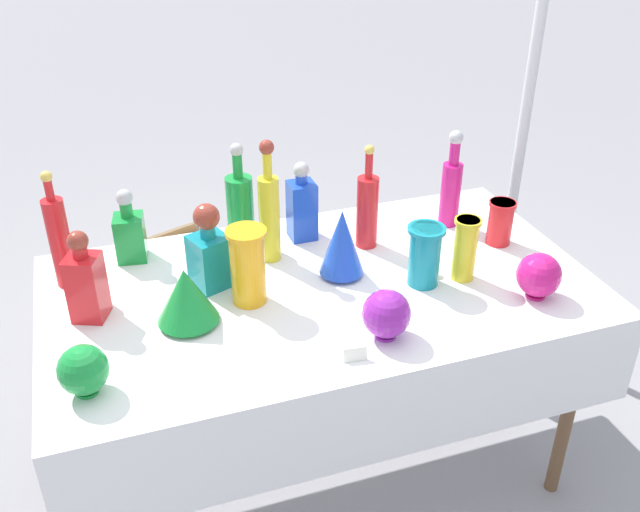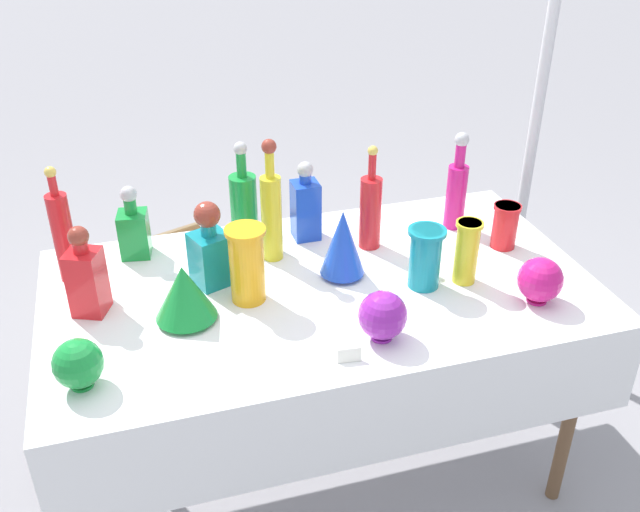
{
  "view_description": "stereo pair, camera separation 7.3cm",
  "coord_description": "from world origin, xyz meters",
  "px_view_note": "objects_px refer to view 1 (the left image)",
  "views": [
    {
      "loc": [
        -0.58,
        -1.7,
        1.92
      ],
      "look_at": [
        0.0,
        0.0,
        0.86
      ],
      "focal_mm": 40.0,
      "sensor_mm": 36.0,
      "label": 1
    },
    {
      "loc": [
        -0.51,
        -1.73,
        1.92
      ],
      "look_at": [
        0.0,
        0.0,
        0.86
      ],
      "focal_mm": 40.0,
      "sensor_mm": 36.0,
      "label": 2
    }
  ],
  "objects_px": {
    "square_decanter_2": "(209,251)",
    "round_bowl_2": "(386,314)",
    "tall_bottle_4": "(60,240)",
    "fluted_vase_1": "(186,296)",
    "square_decanter_1": "(130,232)",
    "slender_vase_0": "(248,264)",
    "tall_bottle_3": "(269,212)",
    "canopy_pole": "(529,88)",
    "tall_bottle_0": "(240,207)",
    "tall_bottle_2": "(451,187)",
    "slender_vase_3": "(465,247)",
    "tall_bottle_1": "(367,209)",
    "round_bowl_0": "(539,275)",
    "slender_vase_2": "(425,254)",
    "fluted_vase_0": "(342,242)",
    "round_bowl_1": "(83,370)",
    "cardboard_box_behind_left": "(165,291)",
    "square_decanter_3": "(302,206)",
    "slender_vase_1": "(500,221)",
    "square_decanter_0": "(86,282)"
  },
  "relations": [
    {
      "from": "slender_vase_0",
      "to": "cardboard_box_behind_left",
      "type": "xyz_separation_m",
      "value": [
        -0.16,
        1.08,
        -0.73
      ]
    },
    {
      "from": "square_decanter_1",
      "to": "fluted_vase_1",
      "type": "height_order",
      "value": "square_decanter_1"
    },
    {
      "from": "tall_bottle_3",
      "to": "fluted_vase_1",
      "type": "distance_m",
      "value": 0.41
    },
    {
      "from": "round_bowl_0",
      "to": "tall_bottle_1",
      "type": "bearing_deg",
      "value": 128.71
    },
    {
      "from": "tall_bottle_4",
      "to": "fluted_vase_1",
      "type": "bearing_deg",
      "value": -45.74
    },
    {
      "from": "round_bowl_2",
      "to": "square_decanter_2",
      "type": "bearing_deg",
      "value": 133.93
    },
    {
      "from": "square_decanter_1",
      "to": "round_bowl_0",
      "type": "xyz_separation_m",
      "value": [
        1.09,
        -0.6,
        -0.02
      ]
    },
    {
      "from": "tall_bottle_1",
      "to": "slender_vase_1",
      "type": "xyz_separation_m",
      "value": [
        0.42,
        -0.13,
        -0.05
      ]
    },
    {
      "from": "tall_bottle_3",
      "to": "slender_vase_0",
      "type": "distance_m",
      "value": 0.25
    },
    {
      "from": "tall_bottle_2",
      "to": "round_bowl_1",
      "type": "distance_m",
      "value": 1.34
    },
    {
      "from": "tall_bottle_0",
      "to": "slender_vase_0",
      "type": "distance_m",
      "value": 0.35
    },
    {
      "from": "tall_bottle_1",
      "to": "tall_bottle_4",
      "type": "bearing_deg",
      "value": 175.79
    },
    {
      "from": "tall_bottle_0",
      "to": "square_decanter_0",
      "type": "distance_m",
      "value": 0.57
    },
    {
      "from": "tall_bottle_1",
      "to": "square_decanter_2",
      "type": "distance_m",
      "value": 0.53
    },
    {
      "from": "square_decanter_3",
      "to": "slender_vase_1",
      "type": "height_order",
      "value": "square_decanter_3"
    },
    {
      "from": "tall_bottle_1",
      "to": "slender_vase_0",
      "type": "distance_m",
      "value": 0.48
    },
    {
      "from": "fluted_vase_0",
      "to": "tall_bottle_3",
      "type": "bearing_deg",
      "value": 137.09
    },
    {
      "from": "tall_bottle_3",
      "to": "round_bowl_1",
      "type": "height_order",
      "value": "tall_bottle_3"
    },
    {
      "from": "tall_bottle_2",
      "to": "slender_vase_0",
      "type": "distance_m",
      "value": 0.81
    },
    {
      "from": "square_decanter_1",
      "to": "canopy_pole",
      "type": "xyz_separation_m",
      "value": [
        1.53,
        0.19,
        0.26
      ]
    },
    {
      "from": "fluted_vase_0",
      "to": "canopy_pole",
      "type": "bearing_deg",
      "value": 27.94
    },
    {
      "from": "square_decanter_2",
      "to": "tall_bottle_3",
      "type": "bearing_deg",
      "value": 24.13
    },
    {
      "from": "slender_vase_1",
      "to": "round_bowl_2",
      "type": "xyz_separation_m",
      "value": [
        -0.56,
        -0.35,
        -0.01
      ]
    },
    {
      "from": "slender_vase_0",
      "to": "slender_vase_2",
      "type": "height_order",
      "value": "slender_vase_0"
    },
    {
      "from": "round_bowl_2",
      "to": "cardboard_box_behind_left",
      "type": "height_order",
      "value": "round_bowl_2"
    },
    {
      "from": "slender_vase_2",
      "to": "square_decanter_0",
      "type": "bearing_deg",
      "value": 171.58
    },
    {
      "from": "tall_bottle_0",
      "to": "slender_vase_0",
      "type": "height_order",
      "value": "tall_bottle_0"
    },
    {
      "from": "cardboard_box_behind_left",
      "to": "canopy_pole",
      "type": "height_order",
      "value": "canopy_pole"
    },
    {
      "from": "slender_vase_3",
      "to": "round_bowl_2",
      "type": "bearing_deg",
      "value": -149.74
    },
    {
      "from": "slender_vase_2",
      "to": "round_bowl_1",
      "type": "bearing_deg",
      "value": -169.42
    },
    {
      "from": "slender_vase_2",
      "to": "round_bowl_0",
      "type": "xyz_separation_m",
      "value": [
        0.28,
        -0.17,
        -0.03
      ]
    },
    {
      "from": "fluted_vase_0",
      "to": "round_bowl_0",
      "type": "height_order",
      "value": "fluted_vase_0"
    },
    {
      "from": "tall_bottle_2",
      "to": "tall_bottle_4",
      "type": "distance_m",
      "value": 1.26
    },
    {
      "from": "square_decanter_1",
      "to": "slender_vase_1",
      "type": "height_order",
      "value": "square_decanter_1"
    },
    {
      "from": "square_decanter_1",
      "to": "slender_vase_0",
      "type": "xyz_separation_m",
      "value": [
        0.29,
        -0.35,
        0.03
      ]
    },
    {
      "from": "tall_bottle_4",
      "to": "slender_vase_2",
      "type": "relative_size",
      "value": 1.94
    },
    {
      "from": "square_decanter_1",
      "to": "round_bowl_0",
      "type": "distance_m",
      "value": 1.25
    },
    {
      "from": "square_decanter_2",
      "to": "round_bowl_2",
      "type": "bearing_deg",
      "value": -46.07
    },
    {
      "from": "square_decanter_2",
      "to": "slender_vase_2",
      "type": "distance_m",
      "value": 0.63
    },
    {
      "from": "fluted_vase_0",
      "to": "round_bowl_2",
      "type": "height_order",
      "value": "fluted_vase_0"
    },
    {
      "from": "slender_vase_3",
      "to": "slender_vase_2",
      "type": "bearing_deg",
      "value": 175.08
    },
    {
      "from": "canopy_pole",
      "to": "square_decanter_1",
      "type": "bearing_deg",
      "value": -173.02
    },
    {
      "from": "tall_bottle_1",
      "to": "cardboard_box_behind_left",
      "type": "bearing_deg",
      "value": 124.05
    },
    {
      "from": "tall_bottle_1",
      "to": "square_decanter_2",
      "type": "bearing_deg",
      "value": -171.79
    },
    {
      "from": "square_decanter_2",
      "to": "square_decanter_3",
      "type": "relative_size",
      "value": 0.99
    },
    {
      "from": "tall_bottle_2",
      "to": "round_bowl_1",
      "type": "bearing_deg",
      "value": -157.84
    },
    {
      "from": "slender_vase_0",
      "to": "slender_vase_1",
      "type": "bearing_deg",
      "value": 4.58
    },
    {
      "from": "tall_bottle_1",
      "to": "round_bowl_2",
      "type": "distance_m",
      "value": 0.5
    },
    {
      "from": "tall_bottle_0",
      "to": "round_bowl_2",
      "type": "bearing_deg",
      "value": -68.88
    },
    {
      "from": "tall_bottle_4",
      "to": "fluted_vase_0",
      "type": "distance_m",
      "value": 0.83
    }
  ]
}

